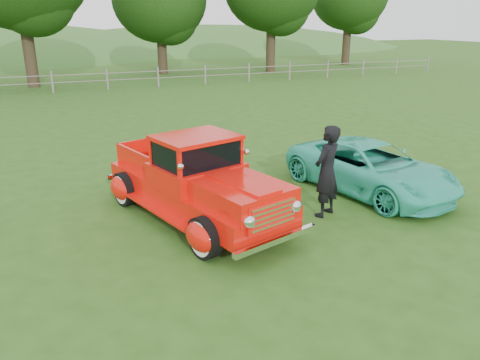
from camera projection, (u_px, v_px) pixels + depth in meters
name	position (u px, v px, depth m)	size (l,w,h in m)	color
ground	(282.00, 257.00, 8.16)	(140.00, 140.00, 0.00)	#254C14
distant_hills	(39.00, 88.00, 60.05)	(116.00, 60.00, 18.00)	#335C22
fence_line	(107.00, 79.00, 27.16)	(48.00, 0.12, 1.20)	slate
red_pickup	(195.00, 182.00, 9.49)	(3.20, 5.27, 1.78)	black
teal_sedan	(371.00, 168.00, 11.07)	(1.98, 4.28, 1.19)	#30C2A3
man	(327.00, 171.00, 9.59)	(0.70, 0.46, 1.93)	black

